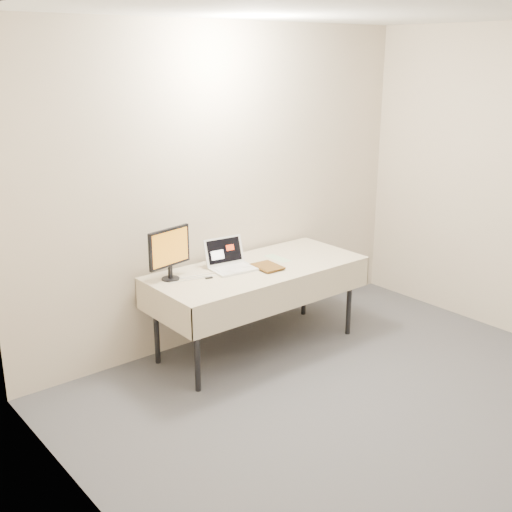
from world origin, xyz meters
TOP-DOWN VIEW (x-y plane):
  - ground at (0.00, 0.00)m, footprint 5.00×5.00m
  - back_wall at (0.00, 2.50)m, footprint 4.00×0.10m
  - table at (0.00, 2.05)m, footprint 1.86×0.81m
  - laptop at (-0.20, 2.17)m, footprint 0.39×0.36m
  - monitor at (-0.73, 2.24)m, footprint 0.40×0.17m
  - book at (-0.05, 1.97)m, footprint 0.19×0.04m
  - alarm_clock at (-0.24, 2.32)m, footprint 0.13×0.08m
  - clicker at (0.11, 1.96)m, footprint 0.06×0.09m
  - paper_form at (0.28, 2.12)m, footprint 0.10×0.26m
  - usb_dongle at (-0.48, 2.06)m, footprint 0.06×0.03m

SIDE VIEW (x-z plane):
  - ground at x=0.00m, z-range 0.00..0.00m
  - table at x=0.00m, z-range 0.31..1.05m
  - paper_form at x=0.28m, z-range 0.74..0.74m
  - usb_dongle at x=-0.48m, z-range 0.74..0.75m
  - clicker at x=0.11m, z-range 0.74..0.76m
  - alarm_clock at x=-0.24m, z-range 0.74..0.79m
  - laptop at x=-0.20m, z-range 0.68..0.92m
  - book at x=-0.05m, z-range 0.74..0.99m
  - monitor at x=-0.73m, z-range 0.77..1.19m
  - back_wall at x=0.00m, z-range 0.00..2.70m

